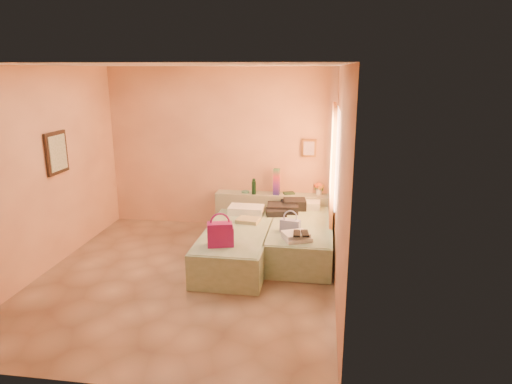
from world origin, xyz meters
TOP-DOWN VIEW (x-y plane):
  - ground at (0.00, 0.00)m, footprint 4.50×4.50m
  - room_walls at (0.21, 0.57)m, footprint 4.02×4.51m
  - headboard_ledge at (0.98, 2.10)m, footprint 2.05×0.30m
  - bed_left at (0.60, 0.59)m, footprint 0.92×2.01m
  - bed_right at (1.50, 1.05)m, footprint 0.92×2.01m
  - water_bottle at (0.63, 2.02)m, footprint 0.09×0.09m
  - rainbow_box at (1.02, 2.06)m, footprint 0.11×0.11m
  - small_dish at (0.47, 2.10)m, footprint 0.18×0.18m
  - green_book at (1.23, 2.12)m, footprint 0.22×0.19m
  - flower_vase at (1.75, 2.17)m, footprint 0.23×0.23m
  - magenta_handbag at (0.49, -0.03)m, footprint 0.38×0.28m
  - khaki_garment at (0.70, 0.97)m, footprint 0.37×0.31m
  - clothes_pile at (1.22, 1.57)m, footprint 0.65×0.65m
  - blue_handbag at (1.36, 0.63)m, footprint 0.30×0.17m
  - towel_stack at (1.48, 0.32)m, footprint 0.44×0.42m
  - sandal_pair at (1.53, 0.27)m, footprint 0.19×0.25m

SIDE VIEW (x-z plane):
  - ground at x=0.00m, z-range 0.00..0.00m
  - bed_left at x=0.60m, z-range 0.00..0.50m
  - bed_right at x=1.50m, z-range 0.00..0.50m
  - headboard_ledge at x=0.98m, z-range 0.00..0.65m
  - khaki_garment at x=0.70m, z-range 0.50..0.56m
  - towel_stack at x=1.48m, z-range 0.50..0.60m
  - clothes_pile at x=1.22m, z-range 0.50..0.66m
  - blue_handbag at x=1.36m, z-range 0.50..0.68m
  - sandal_pair at x=1.53m, z-range 0.60..0.63m
  - magenta_handbag at x=0.49m, z-range 0.50..0.82m
  - green_book at x=1.23m, z-range 0.65..0.68m
  - small_dish at x=0.47m, z-range 0.65..0.68m
  - flower_vase at x=1.75m, z-range 0.65..0.89m
  - water_bottle at x=0.63m, z-range 0.65..0.91m
  - rainbow_box at x=1.02m, z-range 0.65..1.11m
  - room_walls at x=0.21m, z-range 0.38..3.19m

